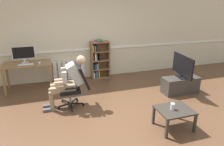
# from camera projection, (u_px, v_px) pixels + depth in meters

# --- Properties ---
(ground_plane) EXTENTS (18.00, 18.00, 0.00)m
(ground_plane) POSITION_uv_depth(u_px,v_px,m) (117.00, 117.00, 4.33)
(ground_plane) COLOR brown
(back_wall) EXTENTS (12.00, 0.13, 2.70)m
(back_wall) POSITION_uv_depth(u_px,v_px,m) (90.00, 35.00, 6.26)
(back_wall) COLOR beige
(back_wall) RESTS_ON ground_plane
(computer_desk) EXTENTS (1.23, 0.62, 0.76)m
(computer_desk) POSITION_uv_depth(u_px,v_px,m) (27.00, 67.00, 5.52)
(computer_desk) COLOR olive
(computer_desk) RESTS_ON ground_plane
(imac_monitor) EXTENTS (0.59, 0.14, 0.45)m
(imac_monitor) POSITION_uv_depth(u_px,v_px,m) (24.00, 53.00, 5.45)
(imac_monitor) COLOR silver
(imac_monitor) RESTS_ON computer_desk
(keyboard) EXTENTS (0.39, 0.12, 0.02)m
(keyboard) POSITION_uv_depth(u_px,v_px,m) (26.00, 64.00, 5.35)
(keyboard) COLOR white
(keyboard) RESTS_ON computer_desk
(computer_mouse) EXTENTS (0.06, 0.10, 0.03)m
(computer_mouse) POSITION_uv_depth(u_px,v_px,m) (39.00, 63.00, 5.46)
(computer_mouse) COLOR white
(computer_mouse) RESTS_ON computer_desk
(bookshelf) EXTENTS (0.58, 0.29, 1.25)m
(bookshelf) POSITION_uv_depth(u_px,v_px,m) (99.00, 60.00, 6.38)
(bookshelf) COLOR brown
(bookshelf) RESTS_ON ground_plane
(radiator) EXTENTS (0.95, 0.08, 0.61)m
(radiator) POSITION_uv_depth(u_px,v_px,m) (69.00, 71.00, 6.31)
(radiator) COLOR white
(radiator) RESTS_ON ground_plane
(office_chair) EXTENTS (0.77, 0.61, 0.98)m
(office_chair) POSITION_uv_depth(u_px,v_px,m) (76.00, 85.00, 4.67)
(office_chair) COLOR black
(office_chair) RESTS_ON ground_plane
(person_seated) EXTENTS (1.03, 0.40, 1.21)m
(person_seated) POSITION_uv_depth(u_px,v_px,m) (68.00, 81.00, 4.58)
(person_seated) COLOR #937F60
(person_seated) RESTS_ON ground_plane
(tv_stand) EXTENTS (0.97, 0.40, 0.43)m
(tv_stand) POSITION_uv_depth(u_px,v_px,m) (180.00, 85.00, 5.45)
(tv_stand) COLOR #3D3833
(tv_stand) RESTS_ON ground_plane
(tv_screen) EXTENTS (0.23, 0.94, 0.60)m
(tv_screen) POSITION_uv_depth(u_px,v_px,m) (183.00, 66.00, 5.27)
(tv_screen) COLOR black
(tv_screen) RESTS_ON tv_stand
(coffee_table) EXTENTS (0.66, 0.55, 0.41)m
(coffee_table) POSITION_uv_depth(u_px,v_px,m) (174.00, 112.00, 3.86)
(coffee_table) COLOR #332D28
(coffee_table) RESTS_ON ground_plane
(drinking_glass) EXTENTS (0.08, 0.08, 0.12)m
(drinking_glass) POSITION_uv_depth(u_px,v_px,m) (173.00, 106.00, 3.81)
(drinking_glass) COLOR silver
(drinking_glass) RESTS_ON coffee_table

